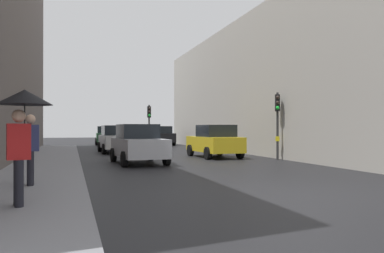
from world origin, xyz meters
TOP-DOWN VIEW (x-y plane):
  - ground_plane at (0.00, 0.00)m, footprint 120.00×120.00m
  - sidewalk_kerb at (-6.26, 6.00)m, footprint 2.68×40.00m
  - building_facade_right at (10.92, 16.02)m, footprint 12.00×30.59m
  - traffic_light_far_median at (0.24, 20.52)m, footprint 0.24×0.43m
  - traffic_light_mid_street at (4.61, 9.17)m, footprint 0.35×0.45m
  - car_dark_suv at (2.59, 27.29)m, footprint 2.17×4.28m
  - car_white_compact at (-2.55, 17.36)m, footprint 2.13×4.26m
  - car_silver_hatchback at (-2.42, 9.15)m, footprint 2.23×4.31m
  - car_blue_van at (-2.11, 22.71)m, footprint 2.26×4.32m
  - car_green_estate at (-2.14, 29.95)m, footprint 2.15×4.27m
  - car_yellow_taxi at (2.13, 11.57)m, footprint 2.15×4.27m
  - pedestrian_with_umbrella at (-6.14, -0.67)m, footprint 1.00×1.00m
  - pedestrian_with_grey_backpack at (-6.31, 2.08)m, footprint 0.61×0.36m

SIDE VIEW (x-z plane):
  - ground_plane at x=0.00m, z-range 0.00..0.00m
  - sidewalk_kerb at x=-6.26m, z-range 0.00..0.16m
  - car_dark_suv at x=2.59m, z-range 0.00..1.76m
  - car_white_compact at x=-2.55m, z-range 0.00..1.76m
  - car_silver_hatchback at x=-2.42m, z-range 0.00..1.76m
  - car_blue_van at x=-2.11m, z-range 0.00..1.76m
  - car_green_estate at x=-2.14m, z-range 0.00..1.76m
  - car_yellow_taxi at x=2.13m, z-range 0.00..1.76m
  - pedestrian_with_grey_backpack at x=-6.31m, z-range 0.28..2.05m
  - pedestrian_with_umbrella at x=-6.14m, z-range 0.77..2.91m
  - traffic_light_far_median at x=0.24m, z-range 0.63..3.94m
  - traffic_light_mid_street at x=4.61m, z-range 0.64..4.02m
  - building_facade_right at x=10.92m, z-range 0.00..8.62m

